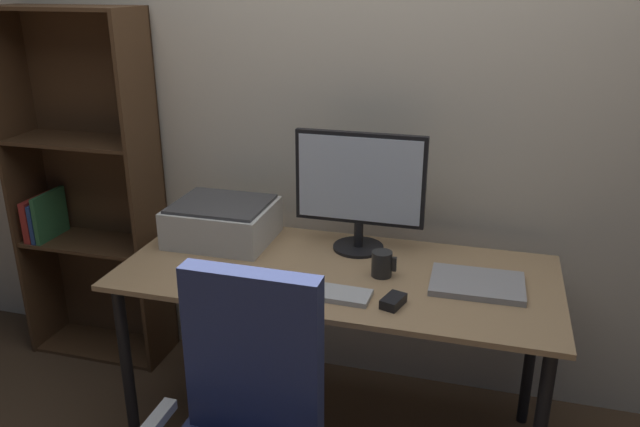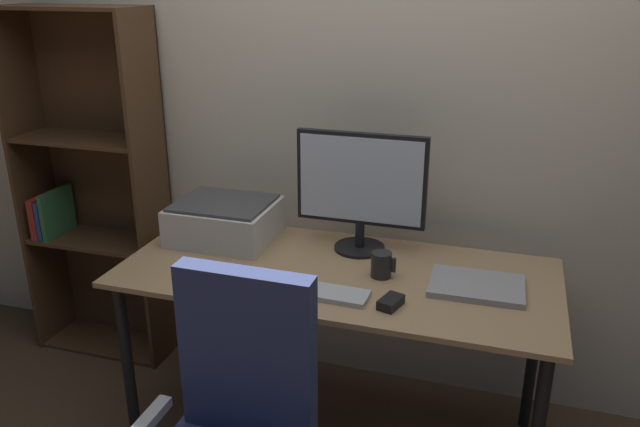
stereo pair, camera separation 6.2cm
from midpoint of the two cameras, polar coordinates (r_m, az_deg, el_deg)
The scene contains 9 objects.
back_wall at distance 2.64m, azimuth 5.49°, elevation 10.74°, with size 6.40×0.10×2.60m, color beige.
desk at distance 2.36m, azimuth 2.24°, elevation -7.00°, with size 1.59×0.71×0.74m.
monitor at distance 2.40m, azimuth 4.46°, elevation 2.55°, with size 0.50×0.20×0.47m.
keyboard at distance 2.14m, azimuth 1.40°, elevation -7.20°, with size 0.29×0.11×0.02m, color #B7BABC.
mouse at distance 2.09m, azimuth 7.28°, elevation -7.98°, with size 0.06×0.10×0.03m, color black.
coffee_mug at distance 2.27m, azimuth 6.39°, elevation -4.61°, with size 0.09×0.07×0.09m.
laptop at distance 2.26m, azimuth 14.78°, elevation -6.36°, with size 0.32×0.23×0.02m, color #99999E.
printer at distance 2.59m, azimuth -7.96°, elevation -0.62°, with size 0.40×0.34×0.16m.
bookshelf at distance 3.14m, azimuth -19.26°, elevation 2.00°, with size 0.66×0.28×1.64m.
Camera 2 is at (0.56, -2.01, 1.75)m, focal length 35.32 mm.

